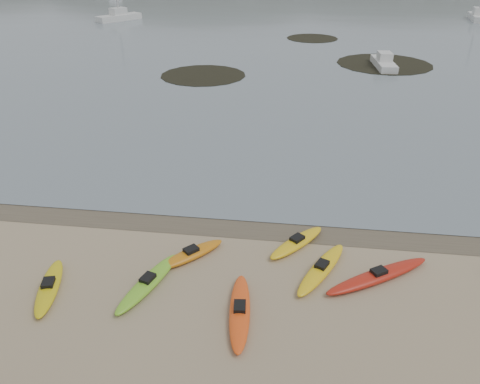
# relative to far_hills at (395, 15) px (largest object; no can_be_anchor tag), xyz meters

# --- Properties ---
(ground) EXTENTS (600.00, 600.00, 0.00)m
(ground) POSITION_rel_far_hills_xyz_m (-39.38, -193.97, 15.93)
(ground) COLOR tan
(ground) RESTS_ON ground
(wet_sand) EXTENTS (60.00, 60.00, 0.00)m
(wet_sand) POSITION_rel_far_hills_xyz_m (-39.38, -194.27, 15.93)
(wet_sand) COLOR brown
(wet_sand) RESTS_ON ground
(kayaks) EXTENTS (23.39, 9.41, 0.34)m
(kayaks) POSITION_rel_far_hills_xyz_m (-38.75, -198.03, 16.10)
(kayaks) COLOR silver
(kayaks) RESTS_ON ground
(kelp_mats) EXTENTS (26.26, 27.52, 0.04)m
(kelp_mats) POSITION_rel_far_hills_xyz_m (-35.87, -161.24, 15.96)
(kelp_mats) COLOR black
(kelp_mats) RESTS_ON water
(far_hills) EXTENTS (550.00, 135.00, 80.00)m
(far_hills) POSITION_rel_far_hills_xyz_m (0.00, 0.00, 0.00)
(far_hills) COLOR #384235
(far_hills) RESTS_ON ground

